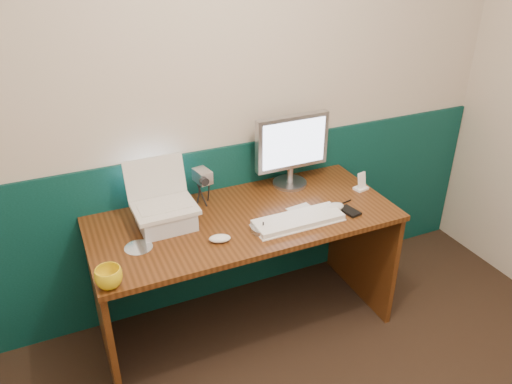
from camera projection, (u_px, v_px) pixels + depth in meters
name	position (u px, v px, depth m)	size (l,w,h in m)	color
back_wall	(225.00, 103.00, 2.69)	(3.50, 0.04, 2.50)	beige
wainscot	(229.00, 222.00, 3.03)	(3.48, 0.02, 1.00)	#062E2B
desk	(245.00, 274.00, 2.79)	(1.60, 0.70, 0.75)	#3E1F0B
laptop_riser	(166.00, 218.00, 2.51)	(0.27, 0.23, 0.09)	silver
laptop	(163.00, 188.00, 2.42)	(0.31, 0.24, 0.26)	silver
monitor	(291.00, 150.00, 2.83)	(0.44, 0.12, 0.44)	#A5A4A9
keyboard	(298.00, 221.00, 2.55)	(0.47, 0.16, 0.03)	white
mouse_right	(334.00, 207.00, 2.66)	(0.12, 0.07, 0.04)	silver
mouse_left	(220.00, 238.00, 2.40)	(0.11, 0.06, 0.04)	white
mug	(109.00, 278.00, 2.09)	(0.12, 0.12, 0.09)	yellow
camcorder	(203.00, 189.00, 2.69)	(0.08, 0.12, 0.18)	silver
cd_spindle	(263.00, 228.00, 2.48)	(0.13, 0.13, 0.03)	silver
cd_loose_a	(139.00, 247.00, 2.36)	(0.13, 0.13, 0.00)	silver
pen	(342.00, 204.00, 2.72)	(0.01, 0.01, 0.13)	black
papers	(301.00, 209.00, 2.67)	(0.14, 0.09, 0.00)	silver
dock	(361.00, 188.00, 2.87)	(0.08, 0.06, 0.01)	white
music_player	(362.00, 180.00, 2.85)	(0.05, 0.01, 0.09)	white
pda	(350.00, 211.00, 2.65)	(0.07, 0.11, 0.01)	black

